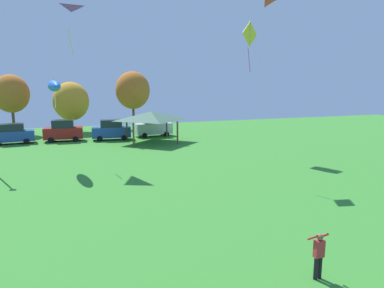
# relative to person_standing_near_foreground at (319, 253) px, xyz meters

# --- Properties ---
(person_standing_near_foreground) EXTENTS (0.52, 0.50, 1.74)m
(person_standing_near_foreground) POSITION_rel_person_standing_near_foreground_xyz_m (0.00, 0.00, 0.00)
(person_standing_near_foreground) COLOR black
(person_standing_near_foreground) RESTS_ON ground
(kite_flying_0) EXTENTS (2.26, 2.70, 3.50)m
(kite_flying_0) POSITION_rel_person_standing_near_foreground_xyz_m (-8.25, 22.65, 11.38)
(kite_flying_0) COLOR purple
(kite_flying_1) EXTENTS (2.23, 2.47, 0.52)m
(kite_flying_1) POSITION_rel_person_standing_near_foreground_xyz_m (-0.40, 0.90, 8.40)
(kite_flying_1) COLOR red
(kite_flying_2) EXTENTS (1.42, 4.02, 2.51)m
(kite_flying_2) POSITION_rel_person_standing_near_foreground_xyz_m (-8.98, 20.16, 5.61)
(kite_flying_2) COLOR blue
(kite_flying_3) EXTENTS (1.54, 0.79, 3.43)m
(kite_flying_3) POSITION_rel_person_standing_near_foreground_xyz_m (4.04, 12.74, 9.00)
(kite_flying_3) COLOR yellow
(parked_car_leftmost) EXTENTS (4.77, 2.30, 2.31)m
(parked_car_leftmost) POSITION_rel_person_standing_near_foreground_xyz_m (-14.29, 33.83, 0.16)
(parked_car_leftmost) COLOR #234299
(parked_car_leftmost) RESTS_ON ground
(parked_car_second_from_left) EXTENTS (4.47, 2.20, 2.53)m
(parked_car_second_from_left) POSITION_rel_person_standing_near_foreground_xyz_m (-8.83, 33.85, 0.26)
(parked_car_second_from_left) COLOR maroon
(parked_car_second_from_left) RESTS_ON ground
(parked_car_third_from_left) EXTENTS (4.66, 2.19, 2.46)m
(parked_car_third_from_left) POSITION_rel_person_standing_near_foreground_xyz_m (-3.36, 32.97, 0.23)
(parked_car_third_from_left) COLOR #234299
(parked_car_third_from_left) RESTS_ON ground
(parked_car_rightmost_in_row) EXTENTS (4.83, 2.24, 2.67)m
(parked_car_rightmost_in_row) POSITION_rel_person_standing_near_foreground_xyz_m (2.10, 34.02, 0.32)
(parked_car_rightmost_in_row) COLOR silver
(parked_car_rightmost_in_row) RESTS_ON ground
(park_pavilion) EXTENTS (6.39, 5.88, 3.60)m
(park_pavilion) POSITION_rel_person_standing_near_foreground_xyz_m (0.82, 29.63, 2.10)
(park_pavilion) COLOR brown
(park_pavilion) RESTS_ON ground
(treeline_tree_2) EXTENTS (4.53, 4.53, 7.92)m
(treeline_tree_2) POSITION_rel_person_standing_near_foreground_xyz_m (-15.09, 41.55, 4.43)
(treeline_tree_2) COLOR brown
(treeline_tree_2) RESTS_ON ground
(treeline_tree_3) EXTENTS (4.82, 4.82, 6.97)m
(treeline_tree_3) POSITION_rel_person_standing_near_foreground_xyz_m (-7.74, 41.41, 3.33)
(treeline_tree_3) COLOR brown
(treeline_tree_3) RESTS_ON ground
(treeline_tree_4) EXTENTS (5.06, 5.06, 8.52)m
(treeline_tree_4) POSITION_rel_person_standing_near_foreground_xyz_m (1.04, 42.55, 4.74)
(treeline_tree_4) COLOR brown
(treeline_tree_4) RESTS_ON ground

